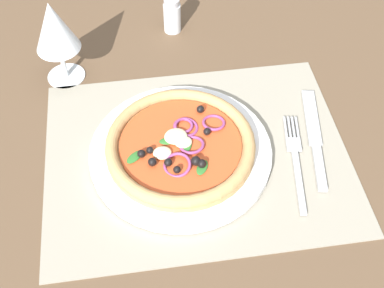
% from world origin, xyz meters
% --- Properties ---
extents(ground_plane, '(1.90, 1.40, 0.02)m').
position_xyz_m(ground_plane, '(0.00, 0.00, -0.01)').
color(ground_plane, brown).
extents(placemat, '(0.45, 0.35, 0.00)m').
position_xyz_m(placemat, '(0.00, 0.00, 0.00)').
color(placemat, gray).
rests_on(placemat, ground_plane).
extents(plate, '(0.27, 0.27, 0.01)m').
position_xyz_m(plate, '(-0.02, 0.00, 0.01)').
color(plate, white).
rests_on(plate, placemat).
extents(pizza, '(0.22, 0.22, 0.03)m').
position_xyz_m(pizza, '(-0.02, 0.00, 0.03)').
color(pizza, tan).
rests_on(pizza, plate).
extents(fork, '(0.04, 0.18, 0.00)m').
position_xyz_m(fork, '(0.14, -0.03, 0.01)').
color(fork, '#B2B5BA').
rests_on(fork, placemat).
extents(knife, '(0.05, 0.20, 0.01)m').
position_xyz_m(knife, '(0.18, 0.01, 0.01)').
color(knife, '#B2B5BA').
rests_on(knife, placemat).
extents(wine_glass, '(0.07, 0.07, 0.15)m').
position_xyz_m(wine_glass, '(-0.20, 0.20, 0.10)').
color(wine_glass, silver).
rests_on(wine_glass, ground_plane).
extents(pepper_shaker, '(0.03, 0.03, 0.07)m').
position_xyz_m(pepper_shaker, '(0.00, 0.30, 0.03)').
color(pepper_shaker, silver).
rests_on(pepper_shaker, ground_plane).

